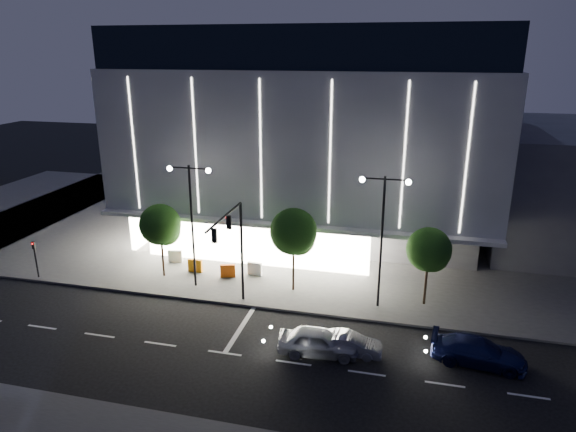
# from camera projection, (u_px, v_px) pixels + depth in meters

# --- Properties ---
(ground) EXTENTS (160.00, 160.00, 0.00)m
(ground) POSITION_uv_depth(u_px,v_px,m) (202.00, 335.00, 30.88)
(ground) COLOR black
(ground) RESTS_ON ground
(sidewalk_museum) EXTENTS (70.00, 40.00, 0.15)m
(sidewalk_museum) POSITION_uv_depth(u_px,v_px,m) (341.00, 218.00, 51.89)
(sidewalk_museum) COLOR #474747
(sidewalk_museum) RESTS_ON ground
(museum) EXTENTS (30.00, 25.80, 18.00)m
(museum) POSITION_uv_depth(u_px,v_px,m) (320.00, 129.00, 47.93)
(museum) COLOR #4C4C51
(museum) RESTS_ON ground
(traffic_mast) EXTENTS (0.33, 5.89, 7.07)m
(traffic_mast) POSITION_uv_depth(u_px,v_px,m) (234.00, 239.00, 32.18)
(traffic_mast) COLOR black
(traffic_mast) RESTS_ON ground
(street_lamp_west) EXTENTS (3.16, 0.36, 9.00)m
(street_lamp_west) POSITION_uv_depth(u_px,v_px,m) (191.00, 209.00, 35.25)
(street_lamp_west) COLOR black
(street_lamp_west) RESTS_ON ground
(street_lamp_east) EXTENTS (3.16, 0.36, 9.00)m
(street_lamp_east) POSITION_uv_depth(u_px,v_px,m) (383.00, 223.00, 32.31)
(street_lamp_east) COLOR black
(street_lamp_east) RESTS_ON ground
(ped_signal_far) EXTENTS (0.22, 0.24, 3.00)m
(ped_signal_far) POSITION_uv_depth(u_px,v_px,m) (35.00, 256.00, 37.83)
(ped_signal_far) COLOR black
(ped_signal_far) RESTS_ON ground
(tree_left) EXTENTS (3.02, 3.02, 5.72)m
(tree_left) POSITION_uv_depth(u_px,v_px,m) (161.00, 227.00, 37.46)
(tree_left) COLOR black
(tree_left) RESTS_ON ground
(tree_mid) EXTENTS (3.25, 3.25, 6.15)m
(tree_mid) POSITION_uv_depth(u_px,v_px,m) (294.00, 234.00, 35.11)
(tree_mid) COLOR black
(tree_mid) RESTS_ON ground
(tree_right) EXTENTS (2.91, 2.91, 5.51)m
(tree_right) POSITION_uv_depth(u_px,v_px,m) (429.00, 252.00, 33.22)
(tree_right) COLOR black
(tree_right) RESTS_ON ground
(car_lead) EXTENTS (4.73, 2.23, 1.56)m
(car_lead) POSITION_uv_depth(u_px,v_px,m) (319.00, 342.00, 28.75)
(car_lead) COLOR #AFB2B8
(car_lead) RESTS_ON ground
(car_second) EXTENTS (3.74, 1.36, 1.22)m
(car_second) POSITION_uv_depth(u_px,v_px,m) (349.00, 344.00, 28.81)
(car_second) COLOR #A9ABB0
(car_second) RESTS_ON ground
(car_third) EXTENTS (5.21, 2.56, 1.46)m
(car_third) POSITION_uv_depth(u_px,v_px,m) (478.00, 352.00, 27.89)
(car_third) COLOR #151B4F
(car_third) RESTS_ON ground
(barrier_a) EXTENTS (1.11, 0.28, 1.00)m
(barrier_a) POSITION_uv_depth(u_px,v_px,m) (195.00, 266.00, 39.15)
(barrier_a) COLOR orange
(barrier_a) RESTS_ON sidewalk_museum
(barrier_b) EXTENTS (1.13, 0.44, 1.00)m
(barrier_b) POSITION_uv_depth(u_px,v_px,m) (175.00, 256.00, 40.92)
(barrier_b) COLOR silver
(barrier_b) RESTS_ON sidewalk_museum
(barrier_c) EXTENTS (1.12, 0.57, 1.00)m
(barrier_c) POSITION_uv_depth(u_px,v_px,m) (228.00, 271.00, 38.22)
(barrier_c) COLOR #EF580D
(barrier_c) RESTS_ON sidewalk_museum
(barrier_d) EXTENTS (1.12, 0.36, 1.00)m
(barrier_d) POSITION_uv_depth(u_px,v_px,m) (255.00, 269.00, 38.58)
(barrier_d) COLOR silver
(barrier_d) RESTS_ON sidewalk_museum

